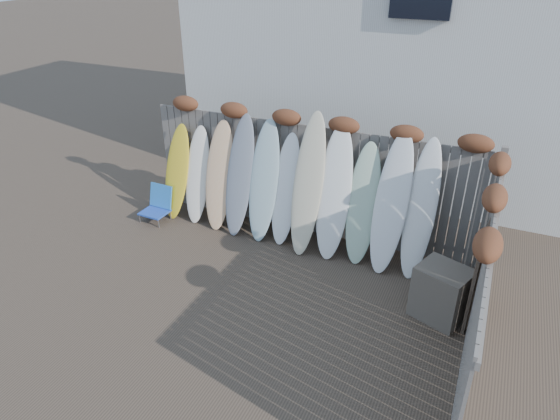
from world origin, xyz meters
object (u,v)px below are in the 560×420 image
at_px(beach_chair, 158,204).
at_px(lattice_panel, 481,267).
at_px(surfboard_0, 177,172).
at_px(wooden_crate, 441,293).

xyz_separation_m(beach_chair, lattice_panel, (5.75, -0.48, 0.49)).
relative_size(beach_chair, lattice_panel, 0.41).
bearing_deg(surfboard_0, beach_chair, -123.64).
height_order(beach_chair, wooden_crate, wooden_crate).
height_order(beach_chair, lattice_panel, lattice_panel).
relative_size(lattice_panel, surfboard_0, 0.87).
distance_m(beach_chair, wooden_crate, 5.37).
bearing_deg(beach_chair, surfboard_0, 51.54).
xyz_separation_m(beach_chair, wooden_crate, (5.32, -0.73, 0.10)).
xyz_separation_m(lattice_panel, surfboard_0, (-5.48, 0.82, 0.08)).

